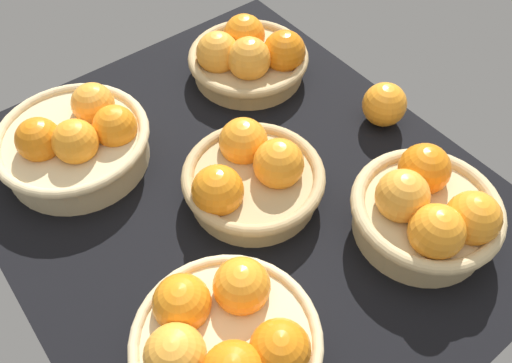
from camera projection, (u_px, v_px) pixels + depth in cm
name	position (u px, v px, depth cm)	size (l,w,h in cm)	color
market_tray	(241.00, 197.00, 86.07)	(84.00, 72.00, 3.00)	black
basket_far_right	(427.00, 211.00, 76.10)	(22.19, 22.19, 11.98)	tan
basket_near_left	(76.00, 141.00, 85.61)	(25.14, 25.14, 11.35)	#D3BC8C
basket_far_left	(249.00, 57.00, 99.75)	(23.04, 23.04, 10.38)	tan
basket_center	(251.00, 176.00, 81.62)	(22.41, 22.41, 10.54)	tan
basket_near_right	(225.00, 341.00, 64.79)	(23.98, 23.98, 10.66)	#D3BC8C
loose_orange_front_gap	(384.00, 104.00, 92.02)	(7.78, 7.78, 7.78)	orange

